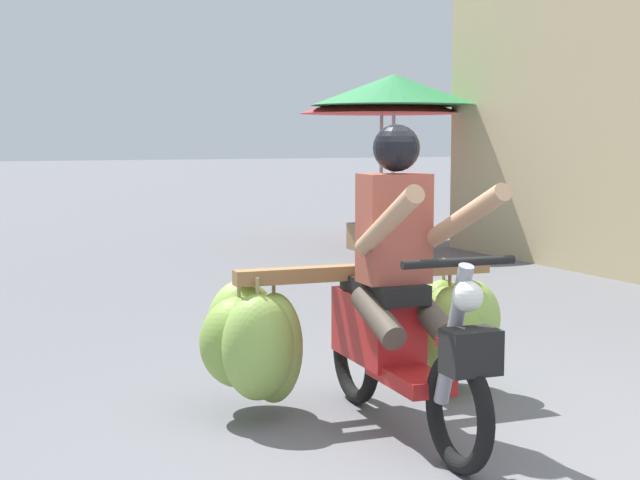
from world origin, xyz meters
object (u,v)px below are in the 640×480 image
market_umbrella_further_along (394,90)px  market_umbrella_near_shop (382,101)px  motorbike_main_loaded (357,324)px  produce_crate (371,236)px

market_umbrella_further_along → market_umbrella_near_shop: bearing=77.6°
motorbike_main_loaded → market_umbrella_further_along: market_umbrella_further_along is taller
motorbike_main_loaded → produce_crate: size_ratio=3.31×
motorbike_main_loaded → market_umbrella_near_shop: size_ratio=0.79×
market_umbrella_near_shop → produce_crate: market_umbrella_near_shop is taller
market_umbrella_near_shop → market_umbrella_further_along: 0.61m
market_umbrella_further_along → produce_crate: market_umbrella_further_along is taller
market_umbrella_near_shop → produce_crate: bearing=-127.8°
motorbike_main_loaded → market_umbrella_further_along: 7.95m
motorbike_main_loaded → market_umbrella_near_shop: 8.49m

